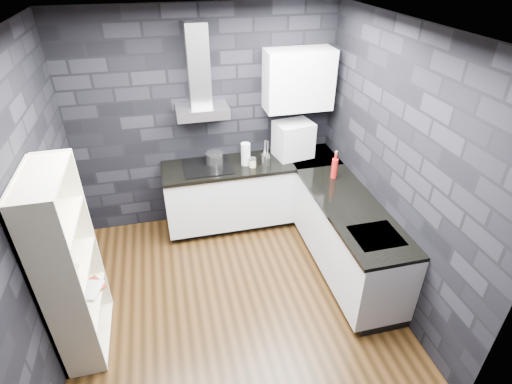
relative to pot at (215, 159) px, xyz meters
name	(u,v)px	position (x,y,z in m)	size (l,w,h in m)	color
ground	(234,297)	(-0.05, -1.36, -0.97)	(3.20, 3.20, 0.00)	#3A240F
ceiling	(223,28)	(-0.05, -1.36, 1.73)	(3.20, 3.20, 0.00)	silver
wall_back	(206,122)	(-0.05, 0.26, 0.38)	(3.20, 0.05, 2.70)	black
wall_front	(283,339)	(-0.05, -2.99, 0.38)	(3.20, 0.05, 2.70)	black
wall_left	(32,215)	(-1.67, -1.36, 0.38)	(0.05, 3.20, 2.70)	black
wall_right	(394,169)	(1.58, -1.36, 0.38)	(0.05, 3.20, 2.70)	black
toekick_back	(251,216)	(0.45, -0.02, -0.92)	(2.18, 0.50, 0.10)	black
toekick_right	(347,267)	(1.29, -1.26, -0.92)	(0.50, 1.78, 0.10)	black
counter_back_cab	(252,191)	(0.45, -0.06, -0.49)	(2.20, 0.60, 0.76)	silver
counter_right_cab	(348,238)	(1.25, -1.26, -0.49)	(0.60, 1.80, 0.76)	silver
counter_back_top	(252,164)	(0.45, -0.07, -0.09)	(2.20, 0.62, 0.04)	black
counter_right_top	(352,208)	(1.24, -1.26, -0.09)	(0.62, 1.80, 0.04)	black
counter_corner_top	(312,157)	(1.25, -0.06, -0.09)	(0.62, 0.62, 0.04)	black
hood_body	(202,112)	(-0.10, 0.07, 0.59)	(0.60, 0.34, 0.12)	#ACACB1
hood_chimney	(198,65)	(-0.10, 0.14, 1.10)	(0.24, 0.20, 0.90)	#ACACB1
upper_cabinet	(299,80)	(1.05, 0.06, 0.88)	(0.80, 0.35, 0.70)	silver
cooktop	(208,167)	(-0.10, -0.06, -0.07)	(0.58, 0.50, 0.01)	black
sink_rim	(376,236)	(1.25, -1.76, -0.08)	(0.44, 0.40, 0.01)	#ACACB1
pot	(215,159)	(0.00, 0.00, 0.00)	(0.21, 0.21, 0.12)	silver
glass_vase	(246,154)	(0.37, -0.10, 0.06)	(0.11, 0.11, 0.28)	silver
storage_jar	(253,163)	(0.43, -0.18, -0.02)	(0.08, 0.08, 0.10)	#CEBC8A
utensil_crock	(266,159)	(0.60, -0.16, -0.01)	(0.10, 0.10, 0.14)	silver
appliance_garage	(293,139)	(1.00, -0.01, 0.15)	(0.45, 0.35, 0.45)	#B7BAC0
red_bottle	(334,168)	(1.29, -0.66, 0.05)	(0.07, 0.07, 0.24)	#A01512
bookshelf	(69,268)	(-1.47, -1.55, -0.07)	(0.34, 0.80, 1.80)	beige
fruit_bowl	(66,272)	(-1.47, -1.65, -0.04)	(0.20, 0.20, 0.05)	white
book_red	(83,283)	(-1.45, -1.40, -0.40)	(0.16, 0.02, 0.22)	maroon
book_second	(79,281)	(-1.48, -1.39, -0.38)	(0.18, 0.02, 0.24)	#B2B2B2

